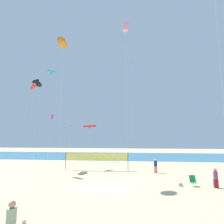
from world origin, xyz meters
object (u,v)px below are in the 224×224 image
(beachgoer_plum_shirt, at_px, (216,177))
(volleyball_net, at_px, (96,157))
(beach_handbag, at_px, (181,185))
(kite_cyan_diamond, at_px, (131,67))
(kite_pink_box, at_px, (125,27))
(kite_magenta_delta, at_px, (53,117))
(kite_orange_delta, at_px, (63,42))
(mother_figure, at_px, (11,221))
(kite_red_tube, at_px, (90,126))
(kite_cyan_tube, at_px, (51,72))
(beachgoer_navy_shirt, at_px, (156,165))
(folding_beach_chair, at_px, (193,180))
(kite_red_diamond, at_px, (70,127))
(kite_black_inflatable, at_px, (37,84))
(kite_red_inflatable, at_px, (33,87))

(beachgoer_plum_shirt, distance_m, volleyball_net, 14.08)
(beach_handbag, height_order, kite_cyan_diamond, kite_cyan_diamond)
(kite_pink_box, distance_m, kite_magenta_delta, 22.79)
(beachgoer_plum_shirt, xyz_separation_m, kite_orange_delta, (-15.61, 4.09, 15.39))
(mother_figure, relative_size, kite_red_tube, 0.26)
(kite_cyan_tube, distance_m, kite_red_tube, 12.19)
(volleyball_net, distance_m, beach_handbag, 11.68)
(volleyball_net, height_order, kite_cyan_tube, kite_cyan_tube)
(beachgoer_navy_shirt, bearing_deg, beachgoer_plum_shirt, 88.12)
(folding_beach_chair, height_order, volleyball_net, volleyball_net)
(kite_red_tube, bearing_deg, beachgoer_plum_shirt, -50.05)
(kite_pink_box, height_order, kite_red_tube, kite_pink_box)
(kite_red_diamond, xyz_separation_m, kite_cyan_tube, (-2.76, -2.90, 9.70))
(kite_orange_delta, bearing_deg, folding_beach_chair, -14.70)
(kite_black_inflatable, distance_m, kite_cyan_tube, 4.86)
(volleyball_net, xyz_separation_m, kite_black_inflatable, (-10.23, 2.59, 11.15))
(kite_magenta_delta, height_order, kite_cyan_tube, kite_cyan_tube)
(volleyball_net, height_order, kite_orange_delta, kite_orange_delta)
(beach_handbag, xyz_separation_m, kite_red_tube, (-12.56, 18.12, 6.33))
(kite_red_inflatable, relative_size, kite_cyan_tube, 0.72)
(kite_cyan_diamond, bearing_deg, mother_figure, -99.59)
(mother_figure, height_order, kite_pink_box, kite_pink_box)
(kite_red_inflatable, distance_m, kite_cyan_tube, 8.43)
(folding_beach_chair, xyz_separation_m, beach_handbag, (-1.10, -0.19, -0.33))
(folding_beach_chair, distance_m, kite_red_diamond, 24.22)
(kite_cyan_diamond, distance_m, kite_red_diamond, 16.21)
(beachgoer_navy_shirt, distance_m, kite_black_inflatable, 21.70)
(kite_red_diamond, bearing_deg, kite_cyan_diamond, 1.59)
(beach_handbag, relative_size, kite_cyan_tube, 0.02)
(kite_magenta_delta, bearing_deg, kite_red_diamond, -24.28)
(kite_magenta_delta, bearing_deg, beach_handbag, -42.25)
(folding_beach_chair, height_order, kite_pink_box, kite_pink_box)
(beachgoer_navy_shirt, height_order, kite_cyan_diamond, kite_cyan_diamond)
(mother_figure, xyz_separation_m, volleyball_net, (-0.10, 17.69, 0.73))
(kite_orange_delta, relative_size, kite_red_tube, 2.55)
(mother_figure, xyz_separation_m, kite_pink_box, (4.01, 15.11, 17.32))
(volleyball_net, height_order, kite_red_diamond, kite_red_diamond)
(kite_black_inflatable, bearing_deg, beach_handbag, -27.17)
(kite_orange_delta, bearing_deg, beachgoer_plum_shirt, -14.70)
(beach_handbag, bearing_deg, mother_figure, -130.57)
(volleyball_net, relative_size, kite_red_tube, 1.26)
(beachgoer_navy_shirt, xyz_separation_m, kite_black_inflatable, (-17.78, 3.59, 11.90))
(folding_beach_chair, xyz_separation_m, kite_pink_box, (-6.00, 4.51, 17.76))
(folding_beach_chair, bearing_deg, beach_handbag, 145.81)
(kite_cyan_diamond, height_order, kite_red_inflatable, kite_cyan_diamond)
(kite_cyan_diamond, bearing_deg, beachgoer_plum_shirt, -67.15)
(kite_cyan_tube, bearing_deg, kite_red_inflatable, -84.21)
(beachgoer_plum_shirt, xyz_separation_m, beach_handbag, (-2.85, 0.27, -0.73))
(kite_pink_box, bearing_deg, kite_orange_delta, -173.65)
(beachgoer_navy_shirt, distance_m, kite_cyan_tube, 23.99)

